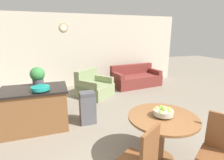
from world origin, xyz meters
name	(u,v)px	position (x,y,z in m)	size (l,w,h in m)	color
wall_back	(81,51)	(0.00, 5.60, 1.35)	(8.00, 0.09, 2.70)	beige
dining_table	(162,127)	(0.46, 0.85, 0.59)	(1.05, 1.05, 0.76)	brown
dining_chair_near_left	(141,160)	(-0.15, 0.38, 0.51)	(0.58, 0.58, 0.96)	brown
dining_chair_near_right	(219,149)	(0.92, 0.24, 0.51)	(0.58, 0.58, 0.96)	brown
fruit_bowl	(163,112)	(0.46, 0.85, 0.84)	(0.29, 0.29, 0.17)	#B7B29E
kitchen_island	(36,108)	(-1.48, 2.56, 0.45)	(1.32, 0.85, 0.89)	brown
teal_bowl	(40,88)	(-1.33, 2.35, 0.94)	(0.35, 0.35, 0.09)	teal
potted_plant	(38,76)	(-1.40, 2.80, 1.10)	(0.31, 0.31, 0.40)	#4C4C51
trash_bin	(88,108)	(-0.40, 2.44, 0.36)	(0.34, 0.29, 0.73)	#56565B
couch	(136,79)	(1.96, 4.81, 0.28)	(1.95, 1.14, 0.80)	maroon
armchair	(94,87)	(0.13, 4.16, 0.29)	(1.31, 1.31, 0.85)	gray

